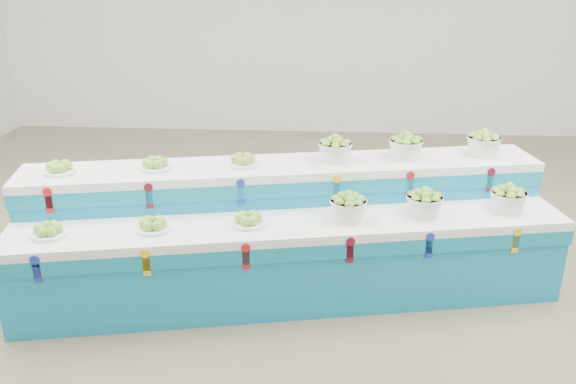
# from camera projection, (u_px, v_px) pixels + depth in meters

# --- Properties ---
(ground) EXTENTS (10.00, 10.00, 0.00)m
(ground) POSITION_uv_depth(u_px,v_px,m) (309.00, 294.00, 5.04)
(ground) COLOR brown
(ground) RESTS_ON ground
(back_wall) EXTENTS (10.00, 0.00, 10.00)m
(back_wall) POSITION_uv_depth(u_px,v_px,m) (322.00, 2.00, 8.94)
(back_wall) COLOR silver
(back_wall) RESTS_ON ground
(display_stand) EXTENTS (4.54, 1.97, 1.02)m
(display_stand) POSITION_uv_depth(u_px,v_px,m) (288.00, 232.00, 4.98)
(display_stand) COLOR #1589B8
(display_stand) RESTS_ON ground
(plate_lower_left) EXTENTS (0.31, 0.31, 0.11)m
(plate_lower_left) POSITION_uv_depth(u_px,v_px,m) (48.00, 229.00, 4.42)
(plate_lower_left) COLOR white
(plate_lower_left) RESTS_ON display_stand
(plate_lower_mid) EXTENTS (0.31, 0.31, 0.11)m
(plate_lower_mid) POSITION_uv_depth(u_px,v_px,m) (153.00, 224.00, 4.51)
(plate_lower_mid) COLOR white
(plate_lower_mid) RESTS_ON display_stand
(plate_lower_right) EXTENTS (0.31, 0.31, 0.11)m
(plate_lower_right) POSITION_uv_depth(u_px,v_px,m) (248.00, 219.00, 4.59)
(plate_lower_right) COLOR white
(plate_lower_right) RESTS_ON display_stand
(basket_lower_left) EXTENTS (0.34, 0.34, 0.22)m
(basket_lower_left) POSITION_uv_depth(u_px,v_px,m) (348.00, 207.00, 4.67)
(basket_lower_left) COLOR silver
(basket_lower_left) RESTS_ON display_stand
(basket_lower_mid) EXTENTS (0.34, 0.34, 0.22)m
(basket_lower_mid) POSITION_uv_depth(u_px,v_px,m) (424.00, 203.00, 4.74)
(basket_lower_mid) COLOR silver
(basket_lower_mid) RESTS_ON display_stand
(basket_lower_right) EXTENTS (0.34, 0.34, 0.22)m
(basket_lower_right) POSITION_uv_depth(u_px,v_px,m) (508.00, 199.00, 4.82)
(basket_lower_right) COLOR silver
(basket_lower_right) RESTS_ON display_stand
(plate_upper_left) EXTENTS (0.31, 0.31, 0.11)m
(plate_upper_left) POSITION_uv_depth(u_px,v_px,m) (59.00, 167.00, 4.81)
(plate_upper_left) COLOR white
(plate_upper_left) RESTS_ON display_stand
(plate_upper_mid) EXTENTS (0.31, 0.31, 0.11)m
(plate_upper_mid) POSITION_uv_depth(u_px,v_px,m) (155.00, 163.00, 4.90)
(plate_upper_mid) COLOR white
(plate_upper_mid) RESTS_ON display_stand
(plate_upper_right) EXTENTS (0.31, 0.31, 0.11)m
(plate_upper_right) POSITION_uv_depth(u_px,v_px,m) (243.00, 159.00, 4.99)
(plate_upper_right) COLOR white
(plate_upper_right) RESTS_ON display_stand
(basket_upper_left) EXTENTS (0.34, 0.34, 0.22)m
(basket_upper_left) POSITION_uv_depth(u_px,v_px,m) (335.00, 149.00, 5.06)
(basket_upper_left) COLOR silver
(basket_upper_left) RESTS_ON display_stand
(basket_upper_mid) EXTENTS (0.34, 0.34, 0.22)m
(basket_upper_mid) POSITION_uv_depth(u_px,v_px,m) (406.00, 147.00, 5.13)
(basket_upper_mid) COLOR silver
(basket_upper_mid) RESTS_ON display_stand
(basket_upper_right) EXTENTS (0.34, 0.34, 0.22)m
(basket_upper_right) POSITION_uv_depth(u_px,v_px,m) (484.00, 143.00, 5.22)
(basket_upper_right) COLOR silver
(basket_upper_right) RESTS_ON display_stand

